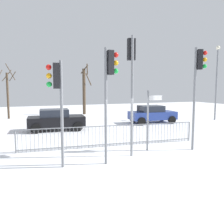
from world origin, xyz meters
name	(u,v)px	position (x,y,z in m)	size (l,w,h in m)	color
ground_plane	(131,158)	(0.00, 0.00, 0.00)	(60.00, 60.00, 0.00)	white
traffic_light_foreground_left	(198,76)	(3.47, 0.07, 3.49)	(0.54, 0.39, 4.77)	slate
traffic_light_foreground_right	(109,80)	(-1.05, -0.26, 3.24)	(0.57, 0.33, 4.43)	slate
traffic_light_mid_left	(131,69)	(0.23, 0.46, 3.72)	(0.35, 0.57, 5.10)	slate
traffic_light_rear_left	(57,90)	(-2.96, 0.00, 2.87)	(0.57, 0.34, 3.91)	slate
direction_sign_post	(149,117)	(1.37, 0.86, 1.59)	(0.79, 0.09, 2.82)	slate
pedestrian_guard_railing	(112,135)	(-0.02, 2.13, 0.55)	(8.99, 0.97, 1.07)	slate
car_blue_far	(152,114)	(5.92, 8.01, 0.77)	(3.93, 2.19, 1.47)	navy
car_black_near	(56,119)	(-2.01, 7.63, 0.77)	(3.93, 2.19, 1.47)	black
street_lamp	(217,75)	(12.34, 7.53, 4.10)	(0.36, 0.36, 6.69)	slate
bare_tree_left	(84,90)	(2.31, 16.31, 2.70)	(1.15, 1.48, 5.54)	#473828
bare_tree_centre	(8,93)	(-5.38, 15.38, 2.48)	(1.72, 1.64, 5.14)	#473828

